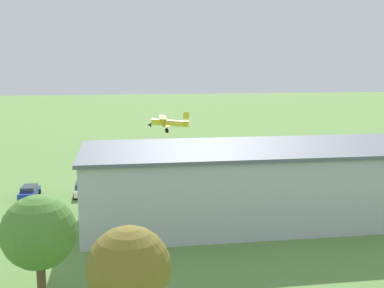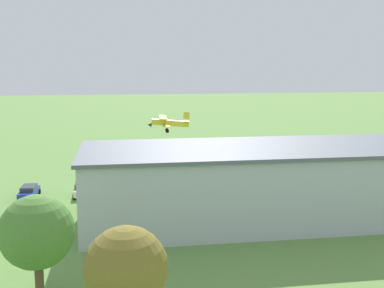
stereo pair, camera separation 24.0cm
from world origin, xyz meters
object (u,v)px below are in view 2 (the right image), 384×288
at_px(car_white, 82,189).
at_px(person_near_hangar_door, 319,175).
at_px(person_beside_truck, 355,179).
at_px(person_crossing_taxiway, 360,174).
at_px(hangar, 260,182).
at_px(car_blue, 29,191).
at_px(person_by_parked_cars, 328,175).
at_px(tree_at_field_edge, 126,269).
at_px(tree_behind_hangar_right, 37,232).
at_px(biplane, 169,123).

xyz_separation_m(car_white, person_near_hangar_door, (-31.83, -1.99, -0.08)).
bearing_deg(car_white, person_beside_truck, 178.47).
bearing_deg(car_white, person_crossing_taxiway, -177.95).
bearing_deg(hangar, person_near_hangar_door, -133.28).
bearing_deg(person_crossing_taxiway, car_blue, 1.47).
bearing_deg(hangar, person_by_parked_cars, -136.28).
xyz_separation_m(hangar, person_crossing_taxiway, (-19.39, -13.74, -3.00)).
relative_size(person_by_parked_cars, person_near_hangar_door, 1.07).
height_order(person_near_hangar_door, tree_at_field_edge, tree_at_field_edge).
relative_size(person_by_parked_cars, tree_behind_hangar_right, 0.23).
bearing_deg(tree_at_field_edge, tree_behind_hangar_right, -49.46).
xyz_separation_m(biplane, person_beside_truck, (-21.01, 28.00, -4.86)).
height_order(person_by_parked_cars, person_beside_truck, person_by_parked_cars).
relative_size(person_near_hangar_door, tree_at_field_edge, 0.23).
height_order(car_white, person_beside_truck, car_white).
relative_size(car_white, person_beside_truck, 2.89).
relative_size(person_beside_truck, person_near_hangar_door, 0.98).
xyz_separation_m(person_by_parked_cars, tree_behind_hangar_right, (34.84, 28.07, 3.90)).
bearing_deg(person_by_parked_cars, biplane, -54.00).
bearing_deg(person_beside_truck, person_crossing_taxiway, -132.49).
bearing_deg(biplane, person_by_parked_cars, 126.00).
bearing_deg(car_white, tree_at_field_edge, 96.22).
bearing_deg(person_near_hangar_door, car_white, 3.58).
relative_size(biplane, car_blue, 1.69).
height_order(person_by_parked_cars, tree_at_field_edge, tree_at_field_edge).
height_order(biplane, person_beside_truck, biplane).
xyz_separation_m(person_beside_truck, tree_behind_hangar_right, (37.41, 25.45, 3.97)).
distance_m(person_crossing_taxiway, tree_at_field_edge, 48.36).
bearing_deg(person_by_parked_cars, tree_behind_hangar_right, 38.87).
distance_m(car_white, car_blue, 6.18).
height_order(person_beside_truck, person_near_hangar_door, person_near_hangar_door).
bearing_deg(car_blue, tree_at_field_edge, 106.47).
bearing_deg(person_near_hangar_door, person_beside_truck, 141.80).
height_order(car_white, tree_behind_hangar_right, tree_behind_hangar_right).
xyz_separation_m(car_white, tree_behind_hangar_right, (1.84, 26.40, 3.88)).
bearing_deg(person_near_hangar_door, hangar, 46.72).
relative_size(hangar, person_near_hangar_door, 23.54).
distance_m(hangar, car_blue, 27.69).
distance_m(hangar, person_near_hangar_door, 19.98).
relative_size(biplane, tree_at_field_edge, 1.15).
height_order(person_crossing_taxiway, tree_at_field_edge, tree_at_field_edge).
distance_m(car_blue, person_beside_truck, 41.77).
distance_m(person_by_parked_cars, person_crossing_taxiway, 4.70).
xyz_separation_m(person_by_parked_cars, person_near_hangar_door, (1.16, -0.32, -0.06)).
bearing_deg(tree_at_field_edge, biplane, -100.43).
distance_m(person_crossing_taxiway, person_near_hangar_door, 5.88).
xyz_separation_m(hangar, tree_behind_hangar_right, (20.13, 14.01, 0.97)).
relative_size(person_crossing_taxiway, person_beside_truck, 1.01).
distance_m(car_blue, tree_behind_hangar_right, 27.26).
bearing_deg(person_crossing_taxiway, person_near_hangar_door, -6.28).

